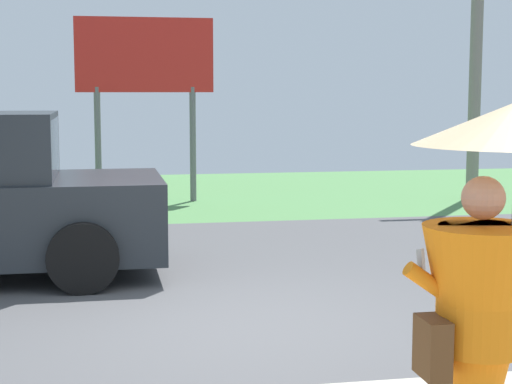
{
  "coord_description": "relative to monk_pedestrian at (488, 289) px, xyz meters",
  "views": [
    {
      "loc": [
        -1.25,
        -7.29,
        2.12
      ],
      "look_at": [
        0.32,
        1.0,
        1.1
      ],
      "focal_mm": 58.65,
      "sensor_mm": 36.0,
      "label": 1
    }
  ],
  "objects": [
    {
      "name": "roadside_billboard",
      "position": [
        -1.04,
        12.19,
        1.43
      ],
      "size": [
        2.6,
        0.12,
        3.5
      ],
      "color": "slate",
      "rests_on": "ground_plane"
    },
    {
      "name": "ground_plane",
      "position": [
        -0.68,
        6.38,
        -1.17
      ],
      "size": [
        40.0,
        22.0,
        0.2
      ],
      "color": "#4C4C4F"
    },
    {
      "name": "monk_pedestrian",
      "position": [
        0.0,
        0.0,
        0.0
      ],
      "size": [
        1.1,
        1.05,
        2.13
      ],
      "rotation": [
        0.0,
        0.0,
        0.22
      ],
      "color": "orange",
      "rests_on": "ground_plane"
    }
  ]
}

